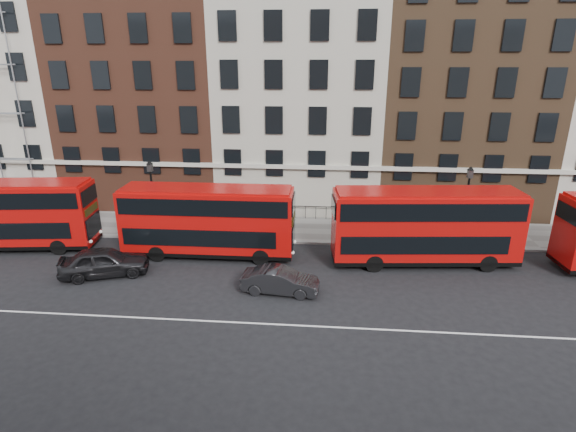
# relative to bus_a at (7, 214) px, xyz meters

# --- Properties ---
(ground) EXTENTS (120.00, 120.00, 0.00)m
(ground) POSITION_rel_bus_a_xyz_m (18.20, -5.52, -2.43)
(ground) COLOR black
(ground) RESTS_ON ground
(pavement) EXTENTS (80.00, 5.00, 0.15)m
(pavement) POSITION_rel_bus_a_xyz_m (18.20, 4.98, -2.35)
(pavement) COLOR slate
(pavement) RESTS_ON ground
(kerb) EXTENTS (80.00, 0.30, 0.16)m
(kerb) POSITION_rel_bus_a_xyz_m (18.20, 2.48, -2.35)
(kerb) COLOR gray
(kerb) RESTS_ON ground
(road_centre_line) EXTENTS (70.00, 0.12, 0.01)m
(road_centre_line) POSITION_rel_bus_a_xyz_m (18.20, -7.52, -2.42)
(road_centre_line) COLOR white
(road_centre_line) RESTS_ON ground
(building_terrace) EXTENTS (64.00, 11.95, 22.00)m
(building_terrace) POSITION_rel_bus_a_xyz_m (17.89, 12.36, 7.81)
(building_terrace) COLOR #B3AB9B
(building_terrace) RESTS_ON ground
(bus_a) EXTENTS (11.00, 3.84, 4.53)m
(bus_a) POSITION_rel_bus_a_xyz_m (0.00, 0.00, 0.00)
(bus_a) COLOR #B50B09
(bus_a) RESTS_ON ground
(bus_b) EXTENTS (10.71, 2.69, 4.49)m
(bus_b) POSITION_rel_bus_a_xyz_m (13.22, 0.00, -0.02)
(bus_b) COLOR #B50B09
(bus_b) RESTS_ON ground
(bus_c) EXTENTS (11.23, 3.64, 4.64)m
(bus_c) POSITION_rel_bus_a_xyz_m (26.47, 0.00, 0.06)
(bus_c) COLOR #B50B09
(bus_c) RESTS_ON ground
(car_rear) EXTENTS (5.28, 3.45, 1.67)m
(car_rear) POSITION_rel_bus_a_xyz_m (7.93, -3.25, -1.59)
(car_rear) COLOR black
(car_rear) RESTS_ON ground
(car_front) EXTENTS (4.24, 1.81, 1.36)m
(car_front) POSITION_rel_bus_a_xyz_m (18.23, -4.41, -1.75)
(car_front) COLOR #232326
(car_front) RESTS_ON ground
(lamp_post_left) EXTENTS (0.44, 0.44, 5.33)m
(lamp_post_left) POSITION_rel_bus_a_xyz_m (8.69, 2.86, 0.65)
(lamp_post_left) COLOR black
(lamp_post_left) RESTS_ON pavement
(lamp_post_right) EXTENTS (0.44, 0.44, 5.33)m
(lamp_post_right) POSITION_rel_bus_a_xyz_m (29.62, 2.92, 0.65)
(lamp_post_right) COLOR black
(lamp_post_right) RESTS_ON pavement
(iron_railings) EXTENTS (6.60, 0.06, 1.00)m
(iron_railings) POSITION_rel_bus_a_xyz_m (18.20, 7.18, -1.78)
(iron_railings) COLOR black
(iron_railings) RESTS_ON pavement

